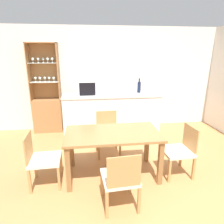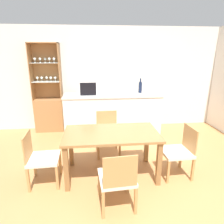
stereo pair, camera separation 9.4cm
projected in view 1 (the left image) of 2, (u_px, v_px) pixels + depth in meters
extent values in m
plane|color=#B27A47|center=(142.00, 185.00, 3.03)|extent=(18.00, 18.00, 0.00)
cube|color=silver|center=(117.00, 79.00, 5.16)|extent=(6.80, 0.06, 2.55)
cube|color=white|center=(112.00, 116.00, 4.67)|extent=(2.16, 0.59, 0.99)
cube|color=beige|center=(112.00, 95.00, 4.52)|extent=(2.19, 0.62, 0.03)
cube|color=#A37042|center=(48.00, 115.00, 5.01)|extent=(0.69, 0.33, 0.82)
cube|color=#A37042|center=(45.00, 72.00, 4.85)|extent=(0.69, 0.02, 1.33)
cube|color=#A37042|center=(29.00, 72.00, 4.66)|extent=(0.02, 0.33, 1.33)
cube|color=#A37042|center=(59.00, 72.00, 4.74)|extent=(0.02, 0.33, 1.33)
cube|color=#A37042|center=(41.00, 43.00, 4.52)|extent=(0.69, 0.33, 0.02)
cube|color=silver|center=(45.00, 82.00, 4.77)|extent=(0.64, 0.28, 0.01)
cube|color=silver|center=(43.00, 63.00, 4.64)|extent=(0.64, 0.28, 0.01)
cylinder|color=silver|center=(36.00, 81.00, 4.77)|extent=(0.04, 0.04, 0.01)
cylinder|color=silver|center=(36.00, 80.00, 4.76)|extent=(0.01, 0.01, 0.06)
sphere|color=silver|center=(35.00, 78.00, 4.75)|extent=(0.06, 0.06, 0.06)
cylinder|color=silver|center=(33.00, 63.00, 4.59)|extent=(0.04, 0.04, 0.01)
cylinder|color=silver|center=(33.00, 61.00, 4.58)|extent=(0.01, 0.01, 0.06)
sphere|color=silver|center=(33.00, 59.00, 4.57)|extent=(0.06, 0.06, 0.06)
cylinder|color=silver|center=(40.00, 81.00, 4.75)|extent=(0.04, 0.04, 0.01)
cylinder|color=silver|center=(40.00, 80.00, 4.75)|extent=(0.01, 0.01, 0.06)
sphere|color=silver|center=(40.00, 78.00, 4.73)|extent=(0.06, 0.06, 0.06)
cylinder|color=silver|center=(38.00, 63.00, 4.64)|extent=(0.04, 0.04, 0.01)
cylinder|color=silver|center=(38.00, 61.00, 4.63)|extent=(0.01, 0.01, 0.06)
sphere|color=silver|center=(38.00, 59.00, 4.62)|extent=(0.06, 0.06, 0.06)
cylinder|color=silver|center=(45.00, 81.00, 4.80)|extent=(0.04, 0.04, 0.01)
cylinder|color=silver|center=(45.00, 80.00, 4.79)|extent=(0.01, 0.01, 0.06)
sphere|color=silver|center=(45.00, 78.00, 4.78)|extent=(0.06, 0.06, 0.06)
cylinder|color=silver|center=(43.00, 62.00, 4.68)|extent=(0.04, 0.04, 0.01)
cylinder|color=silver|center=(43.00, 61.00, 4.67)|extent=(0.01, 0.01, 0.06)
sphere|color=silver|center=(43.00, 59.00, 4.66)|extent=(0.06, 0.06, 0.06)
cylinder|color=silver|center=(49.00, 81.00, 4.76)|extent=(0.04, 0.04, 0.01)
cylinder|color=silver|center=(49.00, 80.00, 4.76)|extent=(0.01, 0.01, 0.06)
sphere|color=silver|center=(49.00, 78.00, 4.74)|extent=(0.06, 0.06, 0.06)
cylinder|color=silver|center=(48.00, 62.00, 4.65)|extent=(0.04, 0.04, 0.01)
cylinder|color=silver|center=(48.00, 61.00, 4.64)|extent=(0.01, 0.01, 0.06)
sphere|color=silver|center=(47.00, 59.00, 4.63)|extent=(0.06, 0.06, 0.06)
cylinder|color=silver|center=(54.00, 82.00, 4.75)|extent=(0.04, 0.04, 0.01)
cylinder|color=silver|center=(54.00, 80.00, 4.75)|extent=(0.01, 0.01, 0.06)
sphere|color=silver|center=(54.00, 78.00, 4.73)|extent=(0.06, 0.06, 0.06)
cylinder|color=silver|center=(53.00, 62.00, 4.66)|extent=(0.04, 0.04, 0.01)
cylinder|color=silver|center=(52.00, 61.00, 4.65)|extent=(0.01, 0.01, 0.06)
sphere|color=silver|center=(52.00, 59.00, 4.63)|extent=(0.06, 0.06, 0.06)
cube|color=olive|center=(113.00, 134.00, 3.10)|extent=(1.47, 0.81, 0.04)
cube|color=olive|center=(68.00, 170.00, 2.80)|extent=(0.07, 0.07, 0.70)
cube|color=olive|center=(160.00, 163.00, 2.96)|extent=(0.07, 0.07, 0.70)
cube|color=olive|center=(72.00, 147.00, 3.46)|extent=(0.07, 0.07, 0.70)
cube|color=olive|center=(147.00, 143.00, 3.62)|extent=(0.07, 0.07, 0.70)
cube|color=beige|center=(177.00, 151.00, 3.20)|extent=(0.46, 0.46, 0.05)
cube|color=#B7844C|center=(190.00, 138.00, 3.17)|extent=(0.04, 0.41, 0.39)
cube|color=#B7844C|center=(169.00, 171.00, 3.04)|extent=(0.04, 0.04, 0.38)
cube|color=#B7844C|center=(159.00, 158.00, 3.42)|extent=(0.04, 0.04, 0.38)
cube|color=#B7844C|center=(194.00, 169.00, 3.10)|extent=(0.04, 0.04, 0.38)
cube|color=#B7844C|center=(181.00, 156.00, 3.48)|extent=(0.04, 0.04, 0.38)
cube|color=beige|center=(108.00, 135.00, 3.85)|extent=(0.46, 0.46, 0.05)
cube|color=#B7844C|center=(106.00, 120.00, 3.99)|extent=(0.41, 0.03, 0.39)
cube|color=#B7844C|center=(120.00, 148.00, 3.76)|extent=(0.04, 0.04, 0.38)
cube|color=#B7844C|center=(99.00, 150.00, 3.70)|extent=(0.04, 0.04, 0.38)
cube|color=#B7844C|center=(116.00, 140.00, 4.14)|extent=(0.04, 0.04, 0.38)
cube|color=#B7844C|center=(97.00, 141.00, 4.07)|extent=(0.04, 0.04, 0.38)
cube|color=beige|center=(120.00, 178.00, 2.53)|extent=(0.47, 0.47, 0.05)
cube|color=#B7844C|center=(124.00, 172.00, 2.27)|extent=(0.41, 0.05, 0.39)
cube|color=#B7844C|center=(102.00, 184.00, 2.74)|extent=(0.04, 0.04, 0.38)
cube|color=#B7844C|center=(130.00, 181.00, 2.82)|extent=(0.04, 0.04, 0.38)
cube|color=#B7844C|center=(107.00, 205.00, 2.37)|extent=(0.04, 0.04, 0.38)
cube|color=#B7844C|center=(139.00, 200.00, 2.44)|extent=(0.04, 0.04, 0.38)
cube|color=beige|center=(45.00, 160.00, 2.95)|extent=(0.46, 0.46, 0.05)
cube|color=#B7844C|center=(28.00, 147.00, 2.86)|extent=(0.03, 0.41, 0.39)
cube|color=#B7844C|center=(61.00, 164.00, 3.24)|extent=(0.04, 0.04, 0.38)
cube|color=#B7844C|center=(59.00, 179.00, 2.86)|extent=(0.04, 0.04, 0.38)
cube|color=#B7844C|center=(35.00, 166.00, 3.17)|extent=(0.04, 0.04, 0.38)
cube|color=#B7844C|center=(30.00, 182.00, 2.79)|extent=(0.04, 0.04, 0.38)
cube|color=silver|center=(91.00, 88.00, 4.45)|extent=(0.53, 0.38, 0.32)
cube|color=black|center=(87.00, 89.00, 4.26)|extent=(0.34, 0.01, 0.28)
cylinder|color=#141E38|center=(139.00, 87.00, 4.68)|extent=(0.08, 0.08, 0.25)
cylinder|color=#141E38|center=(139.00, 80.00, 4.63)|extent=(0.03, 0.03, 0.09)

